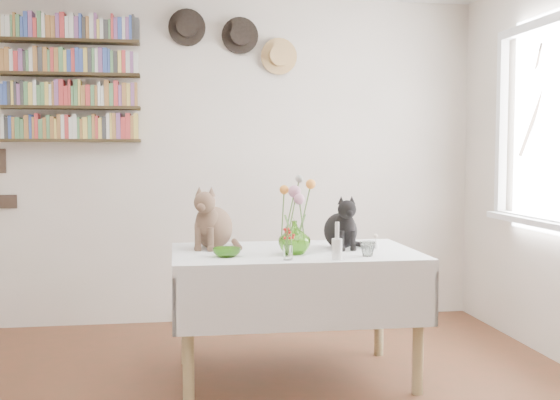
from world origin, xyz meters
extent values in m
cube|color=silver|center=(0.00, 2.27, 1.25)|extent=(4.04, 0.04, 2.54)
cube|color=silver|center=(0.00, -2.27, 1.25)|extent=(4.04, 0.04, 2.54)
cube|color=white|center=(1.97, 0.80, 0.87)|extent=(0.06, 1.52, 0.06)
cube|color=white|center=(1.97, 1.53, 1.50)|extent=(0.06, 0.06, 1.20)
cube|color=white|center=(1.94, 0.80, 0.87)|extent=(0.12, 1.50, 0.04)
cube|color=white|center=(0.32, 0.77, 0.72)|extent=(1.40, 0.91, 0.06)
cylinder|color=tan|center=(-0.30, 0.41, 0.34)|extent=(0.06, 0.06, 0.69)
cylinder|color=tan|center=(0.93, 0.40, 0.34)|extent=(0.06, 0.06, 0.69)
cylinder|color=tan|center=(-0.30, 1.15, 0.34)|extent=(0.06, 0.06, 0.69)
cylinder|color=tan|center=(0.94, 1.14, 0.34)|extent=(0.06, 0.06, 0.69)
imported|color=#80CD43|center=(0.29, 0.64, 0.84)|extent=(0.23, 0.23, 0.19)
imported|color=#80CD43|center=(-0.09, 0.60, 0.77)|extent=(0.20, 0.20, 0.05)
imported|color=white|center=(0.67, 0.49, 0.79)|extent=(0.10, 0.10, 0.08)
cylinder|color=white|center=(0.48, 0.41, 0.80)|extent=(0.06, 0.06, 0.11)
cylinder|color=white|center=(0.48, 0.41, 0.90)|extent=(0.02, 0.02, 0.09)
cylinder|color=white|center=(0.22, 0.44, 0.79)|extent=(0.05, 0.05, 0.08)
cone|color=white|center=(0.81, 0.80, 0.78)|extent=(0.04, 0.04, 0.06)
sphere|color=beige|center=(0.81, 0.80, 0.82)|extent=(0.03, 0.03, 0.03)
cylinder|color=#4C7233|center=(0.26, 0.65, 0.95)|extent=(0.01, 0.01, 0.30)
sphere|color=#C27D99|center=(0.26, 0.65, 1.10)|extent=(0.07, 0.07, 0.07)
cylinder|color=#4C7233|center=(0.33, 0.62, 0.93)|extent=(0.01, 0.01, 0.26)
sphere|color=#C27D99|center=(0.33, 0.62, 1.06)|extent=(0.06, 0.06, 0.06)
cylinder|color=#4C7233|center=(0.35, 0.67, 0.97)|extent=(0.01, 0.01, 0.34)
sphere|color=orange|center=(0.35, 0.67, 1.14)|extent=(0.06, 0.06, 0.06)
cylinder|color=#4C7233|center=(0.23, 0.68, 0.95)|extent=(0.01, 0.01, 0.31)
sphere|color=orange|center=(0.23, 0.68, 1.11)|extent=(0.05, 0.05, 0.05)
cylinder|color=#4C7233|center=(0.29, 0.69, 0.98)|extent=(0.01, 0.01, 0.37)
sphere|color=#999E93|center=(0.29, 0.69, 1.17)|extent=(0.04, 0.04, 0.04)
cube|color=#322713|center=(-1.10, 2.16, 1.40)|extent=(1.00, 0.16, 0.02)
cube|color=#322713|center=(-1.10, 2.16, 1.64)|extent=(1.00, 0.16, 0.02)
cube|color=#322713|center=(-1.10, 2.16, 1.88)|extent=(1.00, 0.16, 0.02)
cube|color=#322713|center=(-1.10, 2.16, 2.12)|extent=(1.00, 0.16, 0.02)
cylinder|color=black|center=(-0.25, 2.21, 2.25)|extent=(0.28, 0.02, 0.28)
cylinder|color=black|center=(-0.25, 2.17, 2.25)|extent=(0.16, 0.08, 0.16)
cylinder|color=black|center=(0.15, 2.21, 2.20)|extent=(0.28, 0.02, 0.28)
cylinder|color=black|center=(0.15, 2.17, 2.20)|extent=(0.16, 0.08, 0.16)
cylinder|color=#AE824D|center=(0.45, 2.21, 2.05)|extent=(0.28, 0.02, 0.28)
cylinder|color=#AE824D|center=(0.45, 2.17, 2.05)|extent=(0.16, 0.08, 0.16)
cube|color=#38281E|center=(-1.60, 2.23, 0.95)|extent=(0.18, 0.02, 0.10)
camera|label=1|loc=(-0.39, -3.18, 1.32)|focal=45.00mm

